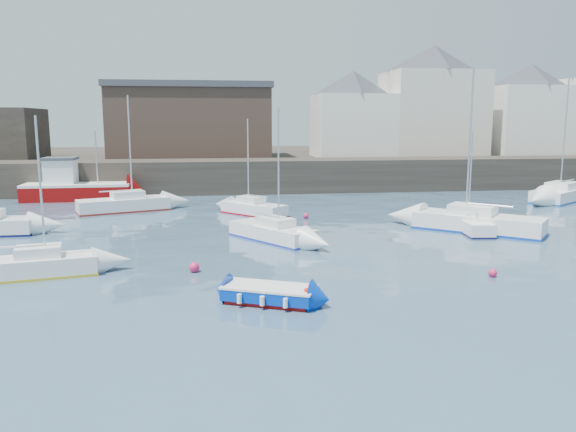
{
  "coord_description": "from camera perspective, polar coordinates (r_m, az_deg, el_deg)",
  "views": [
    {
      "loc": [
        -4.06,
        -17.4,
        6.5
      ],
      "look_at": [
        0.0,
        12.0,
        1.5
      ],
      "focal_mm": 35.0,
      "sensor_mm": 36.0,
      "label": 1
    }
  ],
  "objects": [
    {
      "name": "fishing_boat",
      "position": [
        50.5,
        -20.88,
        2.81
      ],
      "size": [
        8.71,
        3.36,
        5.75
      ],
      "color": "maroon",
      "rests_on": "ground"
    },
    {
      "name": "quay_wall",
      "position": [
        52.8,
        -3.43,
        4.11
      ],
      "size": [
        90.0,
        5.0,
        3.0
      ],
      "primitive_type": "cube",
      "color": "#28231E",
      "rests_on": "ground"
    },
    {
      "name": "water",
      "position": [
        19.02,
        5.04,
        -10.47
      ],
      "size": [
        220.0,
        220.0,
        0.0
      ],
      "primitive_type": "plane",
      "color": "#2D4760",
      "rests_on": "ground"
    },
    {
      "name": "sailboat_d",
      "position": [
        35.38,
        18.68,
        -0.58
      ],
      "size": [
        7.2,
        6.71,
        9.53
      ],
      "color": "white",
      "rests_on": "ground"
    },
    {
      "name": "sailboat_f",
      "position": [
        39.66,
        -3.53,
        0.8
      ],
      "size": [
        4.64,
        4.95,
        6.7
      ],
      "color": "white",
      "rests_on": "ground"
    },
    {
      "name": "land_strip",
      "position": [
        70.7,
        -4.57,
        5.4
      ],
      "size": [
        90.0,
        32.0,
        2.8
      ],
      "primitive_type": "cube",
      "color": "#28231E",
      "rests_on": "ground"
    },
    {
      "name": "buoy_far",
      "position": [
        38.19,
        1.82,
        -0.24
      ],
      "size": [
        0.38,
        0.38,
        0.38
      ],
      "primitive_type": "sphere",
      "color": "#D91F59",
      "rests_on": "ground"
    },
    {
      "name": "warehouse",
      "position": [
        60.43,
        -9.84,
        9.54
      ],
      "size": [
        16.4,
        10.4,
        7.6
      ],
      "color": "#3D2D26",
      "rests_on": "land_strip"
    },
    {
      "name": "sailboat_g",
      "position": [
        52.17,
        26.18,
        2.05
      ],
      "size": [
        7.93,
        6.67,
        10.04
      ],
      "color": "white",
      "rests_on": "ground"
    },
    {
      "name": "bldg_east_a",
      "position": [
        64.13,
        14.46,
        11.33
      ],
      "size": [
        13.36,
        13.36,
        11.8
      ],
      "color": "beige",
      "rests_on": "land_strip"
    },
    {
      "name": "blue_dinghy",
      "position": [
        20.51,
        -1.91,
        -7.87
      ],
      "size": [
        3.67,
        2.7,
        0.64
      ],
      "color": "maroon",
      "rests_on": "ground"
    },
    {
      "name": "sailboat_c",
      "position": [
        35.2,
        18.03,
        -0.81
      ],
      "size": [
        1.89,
        4.58,
        5.86
      ],
      "color": "white",
      "rests_on": "ground"
    },
    {
      "name": "sailboat_b",
      "position": [
        31.08,
        -1.59,
        -1.62
      ],
      "size": [
        4.68,
        5.66,
        7.25
      ],
      "color": "white",
      "rests_on": "ground"
    },
    {
      "name": "bldg_east_d",
      "position": [
        60.8,
        6.58,
        10.32
      ],
      "size": [
        11.14,
        11.14,
        8.95
      ],
      "color": "white",
      "rests_on": "land_strip"
    },
    {
      "name": "bldg_east_b",
      "position": [
        68.56,
        23.26,
        9.94
      ],
      "size": [
        11.88,
        11.88,
        9.95
      ],
      "color": "white",
      "rests_on": "land_strip"
    },
    {
      "name": "sailboat_h",
      "position": [
        42.77,
        -16.3,
        1.17
      ],
      "size": [
        6.82,
        4.26,
        8.38
      ],
      "color": "white",
      "rests_on": "ground"
    },
    {
      "name": "buoy_near",
      "position": [
        25.03,
        -9.49,
        -5.63
      ],
      "size": [
        0.46,
        0.46,
        0.46
      ],
      "primitive_type": "sphere",
      "color": "#D91F59",
      "rests_on": "ground"
    },
    {
      "name": "buoy_mid",
      "position": [
        25.47,
        20.05,
        -5.82
      ],
      "size": [
        0.36,
        0.36,
        0.36
      ],
      "primitive_type": "sphere",
      "color": "#D91F59",
      "rests_on": "ground"
    },
    {
      "name": "sailboat_a",
      "position": [
        26.17,
        -24.41,
        -4.62
      ],
      "size": [
        5.43,
        2.68,
        6.76
      ],
      "color": "white",
      "rests_on": "ground"
    }
  ]
}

